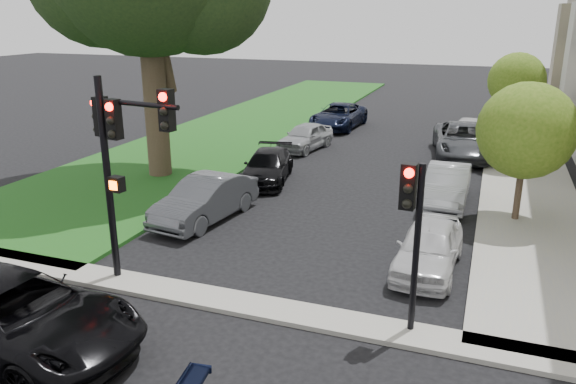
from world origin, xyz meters
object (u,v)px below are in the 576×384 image
(small_tree_a, at_px, (526,131))
(traffic_signal_main, at_px, (119,145))
(small_tree_b, at_px, (518,116))
(car_cross_near, at_px, (13,315))
(small_tree_c, at_px, (517,81))
(car_parked_2, at_px, (463,140))
(car_parked_5, at_px, (205,199))
(car_parked_1, at_px, (447,185))
(car_parked_6, at_px, (267,166))
(car_parked_7, at_px, (305,137))
(car_parked_3, at_px, (467,130))
(car_parked_8, at_px, (338,116))
(traffic_signal_secondary, at_px, (412,218))
(car_parked_0, at_px, (429,247))

(small_tree_a, height_order, traffic_signal_main, traffic_signal_main)
(small_tree_b, distance_m, car_cross_near, 21.45)
(small_tree_a, distance_m, car_cross_near, 15.51)
(small_tree_a, bearing_deg, small_tree_b, 90.00)
(small_tree_a, relative_size, small_tree_b, 1.30)
(small_tree_c, relative_size, car_parked_2, 0.81)
(car_parked_5, bearing_deg, car_parked_1, 39.24)
(car_parked_6, relative_size, car_parked_7, 1.10)
(car_parked_3, height_order, car_parked_8, car_parked_8)
(car_parked_1, height_order, car_parked_3, car_parked_1)
(traffic_signal_secondary, relative_size, car_parked_5, 0.87)
(traffic_signal_main, bearing_deg, car_parked_3, 70.35)
(small_tree_a, height_order, small_tree_b, small_tree_a)
(traffic_signal_main, distance_m, car_parked_8, 21.93)
(car_parked_8, bearing_deg, car_cross_near, -87.26)
(car_parked_2, xyz_separation_m, car_parked_7, (-7.69, -1.26, -0.13))
(small_tree_a, height_order, car_parked_5, small_tree_a)
(car_parked_2, bearing_deg, small_tree_b, -40.79)
(small_tree_a, distance_m, car_parked_6, 10.10)
(car_cross_near, distance_m, car_parked_8, 25.22)
(traffic_signal_main, bearing_deg, car_parked_6, 90.50)
(car_parked_1, bearing_deg, small_tree_a, -26.07)
(traffic_signal_main, bearing_deg, small_tree_a, 40.43)
(traffic_signal_main, relative_size, traffic_signal_secondary, 1.37)
(small_tree_b, xyz_separation_m, car_parked_5, (-9.90, -10.71, -1.67))
(car_cross_near, bearing_deg, traffic_signal_secondary, -60.33)
(car_parked_7, bearing_deg, car_cross_near, -80.12)
(small_tree_a, distance_m, traffic_signal_secondary, 8.57)
(small_tree_a, distance_m, car_parked_0, 5.87)
(car_parked_5, bearing_deg, car_parked_2, 65.71)
(car_parked_0, bearing_deg, small_tree_b, 81.33)
(small_tree_b, distance_m, small_tree_c, 7.56)
(car_parked_0, height_order, car_parked_7, car_parked_7)
(small_tree_b, bearing_deg, car_parked_5, -132.73)
(small_tree_c, bearing_deg, traffic_signal_main, -112.65)
(small_tree_c, xyz_separation_m, car_parked_3, (-2.28, -2.50, -2.46))
(car_parked_2, relative_size, car_parked_5, 1.29)
(traffic_signal_main, bearing_deg, traffic_signal_secondary, -0.34)
(small_tree_c, distance_m, car_parked_3, 4.18)
(small_tree_c, relative_size, car_parked_7, 1.17)
(small_tree_a, distance_m, car_parked_2, 9.32)
(small_tree_a, xyz_separation_m, car_parked_6, (-9.67, 1.55, -2.49))
(small_tree_c, xyz_separation_m, car_cross_near, (-9.96, -26.46, -2.30))
(small_tree_a, distance_m, traffic_signal_main, 12.60)
(car_parked_1, distance_m, car_parked_7, 9.87)
(traffic_signal_secondary, height_order, car_cross_near, traffic_signal_secondary)
(car_parked_0, bearing_deg, car_parked_3, 92.08)
(small_tree_a, relative_size, car_parked_6, 1.08)
(small_tree_b, bearing_deg, car_parked_6, -149.36)
(small_tree_b, height_order, car_cross_near, small_tree_b)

